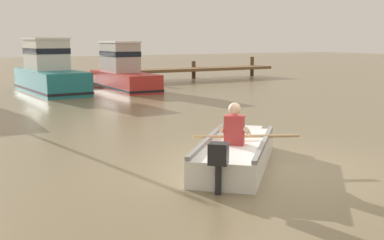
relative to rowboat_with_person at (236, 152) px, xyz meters
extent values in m
plane|color=#7A6B4C|center=(0.44, -0.49, -0.25)|extent=(120.00, 120.00, 0.00)
cube|color=brown|center=(7.32, 17.24, 0.33)|extent=(13.64, 1.50, 0.16)
cylinder|color=brown|center=(0.90, 16.54, 0.30)|extent=(0.24, 0.24, 1.10)
cylinder|color=brown|center=(5.18, 16.54, 0.32)|extent=(0.24, 0.24, 1.15)
cylinder|color=brown|center=(9.46, 17.94, 0.26)|extent=(0.24, 0.24, 1.02)
cylinder|color=brown|center=(13.73, 17.94, 0.35)|extent=(0.24, 0.24, 1.20)
cube|color=white|center=(-0.05, -0.05, -0.03)|extent=(2.93, 3.00, 0.44)
cube|color=white|center=(1.14, 1.20, -0.03)|extent=(0.71, 0.71, 0.42)
cube|color=gray|center=(-0.42, 0.30, 0.22)|extent=(2.15, 2.26, 0.08)
cube|color=gray|center=(0.32, -0.40, 0.22)|extent=(2.15, 2.26, 0.08)
cube|color=white|center=(-0.12, -0.12, 0.15)|extent=(0.93, 0.90, 0.06)
cylinder|color=black|center=(-1.19, -1.25, 0.02)|extent=(0.14, 0.14, 0.54)
cube|color=black|center=(-1.19, -1.25, 0.37)|extent=(0.37, 0.37, 0.32)
cube|color=#B23333|center=(-0.15, -0.16, 0.45)|extent=(0.40, 0.39, 0.52)
sphere|color=beige|center=(-0.15, -0.16, 0.83)|extent=(0.22, 0.22, 0.22)
cylinder|color=beige|center=(-0.28, 0.03, 0.43)|extent=(0.36, 0.37, 0.23)
cylinder|color=beige|center=(0.04, -0.27, 0.43)|extent=(0.36, 0.37, 0.23)
cylinder|color=tan|center=(0.30, 0.10, 0.25)|extent=(1.83, 0.92, 0.06)
cube|color=#1E727A|center=(0.17, 14.23, 0.24)|extent=(2.09, 5.37, 0.98)
cube|color=black|center=(0.17, 14.23, -0.08)|extent=(2.13, 5.41, 0.10)
cube|color=silver|center=(0.15, 14.71, 1.37)|extent=(1.53, 2.29, 1.30)
cube|color=black|center=(0.15, 14.71, 1.54)|extent=(1.57, 2.32, 0.24)
cube|color=white|center=(0.15, 14.71, 2.07)|extent=(1.61, 2.40, 0.08)
cube|color=#B72D28|center=(3.42, 13.89, 0.14)|extent=(1.60, 5.25, 0.79)
cube|color=black|center=(3.42, 13.89, -0.11)|extent=(1.65, 5.29, 0.10)
cube|color=#B2ADA3|center=(3.43, 14.36, 1.21)|extent=(1.23, 2.21, 1.33)
cube|color=black|center=(3.43, 14.36, 1.37)|extent=(1.26, 2.24, 0.24)
cube|color=white|center=(3.43, 14.36, 1.91)|extent=(1.29, 2.32, 0.08)
camera|label=1|loc=(-4.99, -7.11, 2.02)|focal=45.63mm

